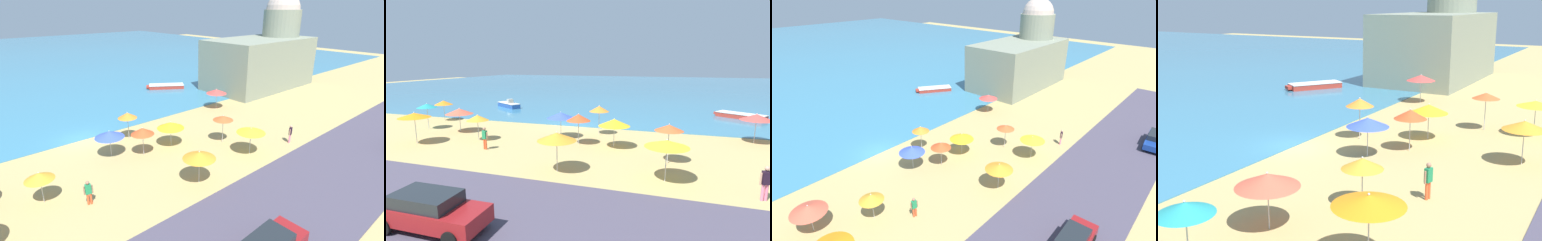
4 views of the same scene
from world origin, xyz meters
TOP-DOWN VIEW (x-y plane):
  - ground_plane at (0.00, 0.00)m, footprint 160.00×160.00m
  - beach_umbrella_0 at (3.41, -12.29)m, footprint 2.31×2.31m
  - beach_umbrella_1 at (-5.50, -7.59)m, footprint 1.78×1.78m
  - beach_umbrella_2 at (3.48, -2.54)m, footprint 1.74×1.74m
  - beach_umbrella_4 at (5.57, -6.24)m, footprint 2.39×2.39m
  - beach_umbrella_6 at (2.75, -6.20)m, footprint 1.89×1.89m
  - beach_umbrella_7 at (15.96, -1.58)m, footprint 2.42×2.42m
  - beach_umbrella_9 at (9.55, -8.71)m, footprint 1.81×1.81m
  - beach_umbrella_10 at (0.64, -4.59)m, footprint 2.38×2.38m
  - beach_umbrella_11 at (9.52, -11.85)m, footprint 2.38×2.38m
  - bather_0 at (-3.40, -9.67)m, footprint 0.56×0.30m
  - bather_1 at (14.00, -12.83)m, footprint 0.54×0.32m
  - skiff_nearshore at (17.00, 9.98)m, footprint 5.36×4.30m
  - harbor_fortress at (29.96, 1.77)m, footprint 16.58×8.95m

SIDE VIEW (x-z plane):
  - ground_plane at x=0.00m, z-range 0.00..0.00m
  - skiff_nearshore at x=17.00m, z-range 0.05..0.63m
  - bather_0 at x=-3.40m, z-range 0.10..1.77m
  - bather_1 at x=14.00m, z-range 0.10..1.79m
  - beach_umbrella_1 at x=-5.50m, z-range 0.80..3.00m
  - beach_umbrella_10 at x=0.64m, z-range 0.80..3.06m
  - beach_umbrella_4 at x=5.57m, z-range 0.80..3.07m
  - beach_umbrella_11 at x=9.52m, z-range 0.93..3.30m
  - beach_umbrella_7 at x=15.96m, z-range 0.90..3.33m
  - beach_umbrella_0 at x=3.41m, z-range 0.91..3.34m
  - beach_umbrella_6 at x=2.75m, z-range 0.90..3.39m
  - beach_umbrella_9 at x=9.55m, z-range 1.02..3.61m
  - beach_umbrella_2 at x=3.48m, z-range 1.00..3.65m
  - harbor_fortress at x=29.96m, z-range -2.15..11.49m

